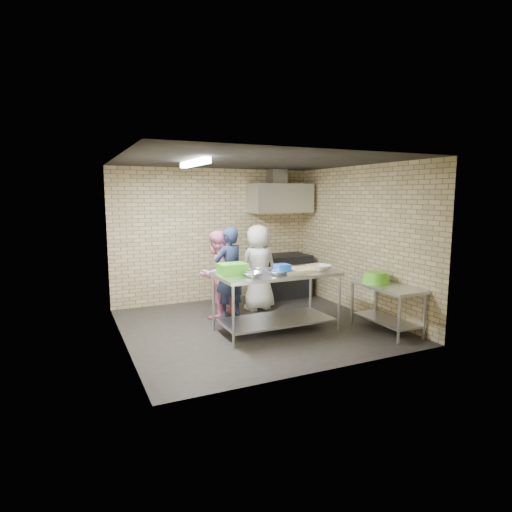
{
  "coord_description": "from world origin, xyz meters",
  "views": [
    {
      "loc": [
        -2.84,
        -6.17,
        2.18
      ],
      "look_at": [
        0.1,
        0.2,
        1.15
      ],
      "focal_mm": 29.53,
      "sensor_mm": 36.0,
      "label": 1
    }
  ],
  "objects_px": {
    "side_counter": "(386,308)",
    "woman_pink": "(217,274)",
    "prep_table": "(276,302)",
    "bottle_green": "(294,202)",
    "man_navy": "(229,273)",
    "green_crate": "(233,269)",
    "stove": "(281,276)",
    "woman_white": "(258,268)",
    "bottle_red": "(278,201)",
    "green_basin": "(376,277)",
    "blue_tub": "(282,269)"
  },
  "relations": [
    {
      "from": "green_crate",
      "to": "stove",
      "type": "bearing_deg",
      "value": 45.58
    },
    {
      "from": "blue_tub",
      "to": "man_navy",
      "type": "relative_size",
      "value": 0.13
    },
    {
      "from": "green_crate",
      "to": "green_basin",
      "type": "height_order",
      "value": "green_crate"
    },
    {
      "from": "side_counter",
      "to": "bottle_red",
      "type": "distance_m",
      "value": 3.44
    },
    {
      "from": "blue_tub",
      "to": "bottle_red",
      "type": "relative_size",
      "value": 1.18
    },
    {
      "from": "side_counter",
      "to": "bottle_red",
      "type": "height_order",
      "value": "bottle_red"
    },
    {
      "from": "side_counter",
      "to": "woman_white",
      "type": "distance_m",
      "value": 2.45
    },
    {
      "from": "woman_pink",
      "to": "green_basin",
      "type": "bearing_deg",
      "value": 115.9
    },
    {
      "from": "stove",
      "to": "prep_table",
      "type": "bearing_deg",
      "value": -119.8
    },
    {
      "from": "prep_table",
      "to": "green_basin",
      "type": "xyz_separation_m",
      "value": [
        1.58,
        -0.49,
        0.36
      ]
    },
    {
      "from": "prep_table",
      "to": "side_counter",
      "type": "relative_size",
      "value": 1.6
    },
    {
      "from": "side_counter",
      "to": "woman_pink",
      "type": "distance_m",
      "value": 2.92
    },
    {
      "from": "stove",
      "to": "woman_pink",
      "type": "relative_size",
      "value": 0.77
    },
    {
      "from": "green_basin",
      "to": "bottle_red",
      "type": "relative_size",
      "value": 2.56
    },
    {
      "from": "prep_table",
      "to": "blue_tub",
      "type": "xyz_separation_m",
      "value": [
        0.05,
        -0.1,
        0.55
      ]
    },
    {
      "from": "bottle_red",
      "to": "prep_table",
      "type": "bearing_deg",
      "value": -118.1
    },
    {
      "from": "bottle_red",
      "to": "stove",
      "type": "bearing_deg",
      "value": -101.77
    },
    {
      "from": "stove",
      "to": "bottle_green",
      "type": "distance_m",
      "value": 1.65
    },
    {
      "from": "side_counter",
      "to": "bottle_green",
      "type": "height_order",
      "value": "bottle_green"
    },
    {
      "from": "green_crate",
      "to": "blue_tub",
      "type": "xyz_separation_m",
      "value": [
        0.75,
        -0.22,
        -0.02
      ]
    },
    {
      "from": "green_crate",
      "to": "woman_pink",
      "type": "distance_m",
      "value": 1.06
    },
    {
      "from": "bottle_red",
      "to": "man_navy",
      "type": "distance_m",
      "value": 2.4
    },
    {
      "from": "blue_tub",
      "to": "woman_white",
      "type": "xyz_separation_m",
      "value": [
        0.23,
        1.37,
        -0.22
      ]
    },
    {
      "from": "blue_tub",
      "to": "bottle_red",
      "type": "height_order",
      "value": "bottle_red"
    },
    {
      "from": "side_counter",
      "to": "green_crate",
      "type": "distance_m",
      "value": 2.55
    },
    {
      "from": "green_crate",
      "to": "blue_tub",
      "type": "bearing_deg",
      "value": -16.35
    },
    {
      "from": "woman_white",
      "to": "blue_tub",
      "type": "bearing_deg",
      "value": 73.56
    },
    {
      "from": "green_crate",
      "to": "green_basin",
      "type": "bearing_deg",
      "value": -15.03
    },
    {
      "from": "green_basin",
      "to": "man_navy",
      "type": "relative_size",
      "value": 0.28
    },
    {
      "from": "side_counter",
      "to": "bottle_green",
      "type": "distance_m",
      "value": 3.41
    },
    {
      "from": "side_counter",
      "to": "woman_white",
      "type": "xyz_separation_m",
      "value": [
        -1.32,
        2.01,
        0.44
      ]
    },
    {
      "from": "green_crate",
      "to": "woman_pink",
      "type": "xyz_separation_m",
      "value": [
        0.1,
        1.02,
        -0.27
      ]
    },
    {
      "from": "bottle_green",
      "to": "man_navy",
      "type": "distance_m",
      "value": 2.68
    },
    {
      "from": "side_counter",
      "to": "stove",
      "type": "distance_m",
      "value": 2.79
    },
    {
      "from": "woman_pink",
      "to": "stove",
      "type": "bearing_deg",
      "value": 179.02
    },
    {
      "from": "prep_table",
      "to": "woman_pink",
      "type": "relative_size",
      "value": 1.24
    },
    {
      "from": "prep_table",
      "to": "bottle_red",
      "type": "xyz_separation_m",
      "value": [
        1.2,
        2.25,
        1.55
      ]
    },
    {
      "from": "bottle_green",
      "to": "woman_pink",
      "type": "distance_m",
      "value": 2.76
    },
    {
      "from": "prep_table",
      "to": "stove",
      "type": "bearing_deg",
      "value": 60.2
    },
    {
      "from": "green_crate",
      "to": "bottle_green",
      "type": "bearing_deg",
      "value": 42.77
    },
    {
      "from": "woman_white",
      "to": "green_crate",
      "type": "bearing_deg",
      "value": 42.63
    },
    {
      "from": "prep_table",
      "to": "stove",
      "type": "distance_m",
      "value": 2.31
    },
    {
      "from": "stove",
      "to": "green_basin",
      "type": "xyz_separation_m",
      "value": [
        0.43,
        -2.5,
        0.38
      ]
    },
    {
      "from": "man_navy",
      "to": "woman_white",
      "type": "height_order",
      "value": "man_navy"
    },
    {
      "from": "woman_white",
      "to": "stove",
      "type": "bearing_deg",
      "value": -146.69
    },
    {
      "from": "blue_tub",
      "to": "prep_table",
      "type": "bearing_deg",
      "value": 116.57
    },
    {
      "from": "green_crate",
      "to": "bottle_green",
      "type": "distance_m",
      "value": 3.28
    },
    {
      "from": "woman_pink",
      "to": "blue_tub",
      "type": "bearing_deg",
      "value": 90.47
    },
    {
      "from": "green_crate",
      "to": "bottle_red",
      "type": "relative_size",
      "value": 2.37
    },
    {
      "from": "bottle_green",
      "to": "green_crate",
      "type": "bearing_deg",
      "value": -137.23
    }
  ]
}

